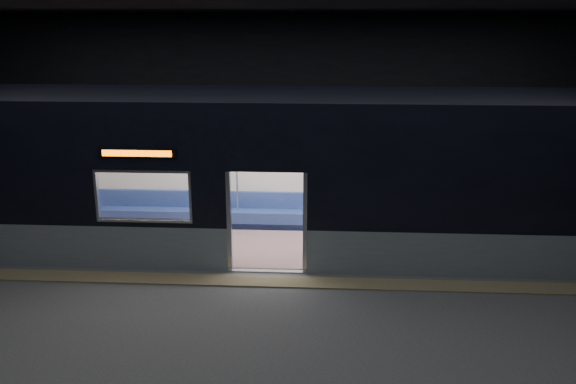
{
  "coord_description": "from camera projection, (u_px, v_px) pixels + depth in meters",
  "views": [
    {
      "loc": [
        1.09,
        -10.09,
        4.86
      ],
      "look_at": [
        0.33,
        2.3,
        1.3
      ],
      "focal_mm": 38.0,
      "sensor_mm": 36.0,
      "label": 1
    }
  ],
  "objects": [
    {
      "name": "handbag",
      "position": [
        407.0,
        208.0,
        13.91
      ],
      "size": [
        0.28,
        0.24,
        0.14
      ],
      "primitive_type": "cube",
      "rotation": [
        0.0,
        0.0,
        0.02
      ],
      "color": "black",
      "rests_on": "passenger"
    },
    {
      "name": "tactile_strip",
      "position": [
        265.0,
        281.0,
        11.61
      ],
      "size": [
        22.8,
        0.5,
        0.03
      ],
      "primitive_type": "cube",
      "color": "#8C7F59",
      "rests_on": "station_floor"
    },
    {
      "name": "transit_map",
      "position": [
        368.0,
        166.0,
        14.24
      ],
      "size": [
        1.1,
        0.03,
        0.71
      ],
      "primitive_type": "cube",
      "color": "white",
      "rests_on": "metro_car"
    },
    {
      "name": "passenger",
      "position": [
        408.0,
        200.0,
        14.09
      ],
      "size": [
        0.4,
        0.7,
        1.38
      ],
      "rotation": [
        0.0,
        0.0,
        0.07
      ],
      "color": "black",
      "rests_on": "metro_car"
    },
    {
      "name": "station_envelope",
      "position": [
        259.0,
        92.0,
        10.07
      ],
      "size": [
        24.0,
        14.0,
        5.0
      ],
      "color": "black",
      "rests_on": "station_floor"
    },
    {
      "name": "station_floor",
      "position": [
        262.0,
        295.0,
        11.08
      ],
      "size": [
        24.0,
        14.0,
        0.01
      ],
      "primitive_type": "cube",
      "color": "#47494C",
      "rests_on": "ground"
    },
    {
      "name": "metro_car",
      "position": [
        273.0,
        164.0,
        13.01
      ],
      "size": [
        18.0,
        3.04,
        3.35
      ],
      "color": "gray",
      "rests_on": "station_floor"
    }
  ]
}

